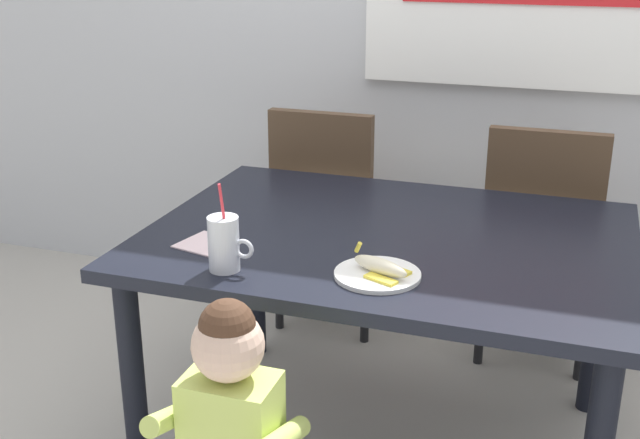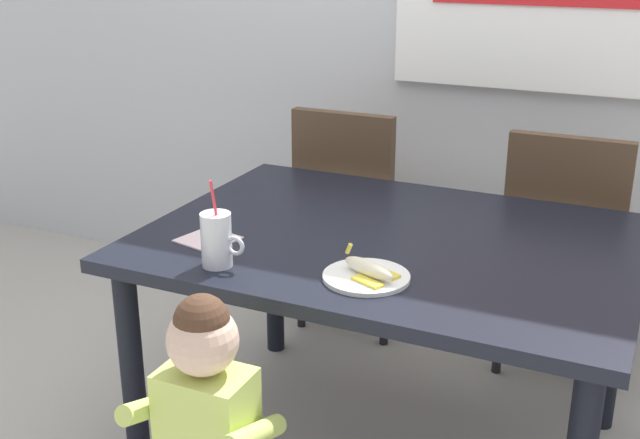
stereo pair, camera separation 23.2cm
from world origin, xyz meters
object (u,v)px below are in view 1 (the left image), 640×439
at_px(dining_table, 387,261).
at_px(dining_chair_left, 329,206).
at_px(peeled_banana, 381,267).
at_px(snack_plate, 377,275).
at_px(dining_chair_right, 542,232).
at_px(milk_cup, 224,247).
at_px(paper_napkin, 207,244).
at_px(toddler_standing, 231,420).

xyz_separation_m(dining_table, dining_chair_left, (-0.44, 0.78, -0.12)).
bearing_deg(peeled_banana, snack_plate, 155.35).
height_order(dining_chair_right, snack_plate, dining_chair_right).
distance_m(dining_chair_right, milk_cup, 1.42).
xyz_separation_m(dining_chair_left, dining_chair_right, (0.86, -0.02, 0.00)).
xyz_separation_m(dining_table, peeled_banana, (0.06, -0.32, 0.12)).
distance_m(dining_table, paper_napkin, 0.55).
relative_size(dining_table, snack_plate, 6.26).
bearing_deg(dining_chair_left, dining_chair_right, 178.39).
bearing_deg(peeled_banana, paper_napkin, 172.78).
bearing_deg(dining_chair_right, dining_table, 61.06).
bearing_deg(toddler_standing, snack_plate, 59.70).
height_order(dining_chair_right, paper_napkin, dining_chair_right).
distance_m(snack_plate, peeled_banana, 0.03).
bearing_deg(milk_cup, paper_napkin, 130.37).
distance_m(dining_chair_left, snack_plate, 1.22).
bearing_deg(dining_chair_right, toddler_standing, 67.76).
height_order(dining_chair_left, peeled_banana, dining_chair_left).
relative_size(dining_table, dining_chair_left, 1.50).
xyz_separation_m(toddler_standing, peeled_banana, (0.25, 0.41, 0.26)).
xyz_separation_m(peeled_banana, paper_napkin, (-0.54, 0.07, -0.03)).
distance_m(dining_chair_right, snack_plate, 1.15).
height_order(dining_chair_left, snack_plate, dining_chair_left).
relative_size(milk_cup, snack_plate, 1.09).
xyz_separation_m(dining_chair_right, snack_plate, (-0.37, -1.07, 0.22)).
distance_m(dining_chair_left, toddler_standing, 1.53).
bearing_deg(dining_chair_right, dining_chair_left, -1.61).
distance_m(dining_chair_left, dining_chair_right, 0.86).
bearing_deg(peeled_banana, milk_cup, -168.57).
distance_m(peeled_banana, paper_napkin, 0.54).
height_order(dining_table, toddler_standing, toddler_standing).
height_order(milk_cup, peeled_banana, milk_cup).
distance_m(toddler_standing, snack_plate, 0.53).
bearing_deg(milk_cup, dining_chair_right, 56.57).
bearing_deg(snack_plate, dining_table, 99.01).
xyz_separation_m(dining_chair_left, snack_plate, (0.49, -1.09, 0.22)).
bearing_deg(milk_cup, toddler_standing, -64.19).
bearing_deg(peeled_banana, dining_chair_right, 71.71).
relative_size(dining_table, milk_cup, 5.73).
xyz_separation_m(dining_chair_left, paper_napkin, (-0.04, -1.03, 0.22)).
xyz_separation_m(toddler_standing, snack_plate, (0.24, 0.41, 0.24)).
bearing_deg(dining_table, snack_plate, -80.99).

